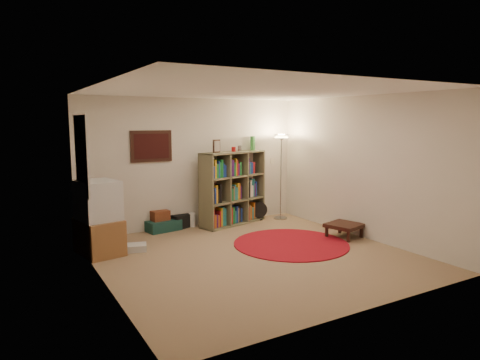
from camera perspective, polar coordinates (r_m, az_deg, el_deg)
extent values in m
cube|color=#886C4F|center=(6.70, 1.84, -10.12)|extent=(4.50, 4.50, 0.02)
cube|color=white|center=(6.39, 1.95, 11.91)|extent=(4.50, 4.50, 0.02)
cube|color=beige|center=(8.42, -6.24, 2.30)|extent=(4.50, 0.02, 2.50)
cube|color=beige|center=(4.68, 16.63, -2.40)|extent=(4.50, 0.02, 2.50)
cube|color=beige|center=(5.59, -18.22, -0.85)|extent=(0.02, 4.50, 2.50)
cube|color=beige|center=(7.85, 16.07, 1.64)|extent=(0.02, 4.50, 2.50)
cube|color=black|center=(8.06, -11.74, 4.43)|extent=(0.78, 0.04, 0.58)
cube|color=#3B0D0B|center=(8.04, -11.70, 4.43)|extent=(0.66, 0.01, 0.46)
cube|color=white|center=(6.83, -20.36, 3.10)|extent=(0.03, 1.00, 1.20)
cube|color=beige|center=(9.30, 4.32, 2.54)|extent=(0.08, 0.01, 0.12)
cube|color=#656143|center=(8.68, -0.93, -5.75)|extent=(1.52, 0.80, 0.03)
cube|color=#656143|center=(8.46, -0.96, 3.69)|extent=(1.52, 0.80, 0.03)
cube|color=#656143|center=(8.06, -4.55, -1.65)|extent=(0.14, 0.41, 1.46)
cube|color=#656143|center=(9.05, 2.27, -0.59)|extent=(0.14, 0.41, 1.46)
cube|color=#656143|center=(8.68, -1.87, -0.95)|extent=(1.41, 0.42, 1.46)
cube|color=#656143|center=(8.38, -2.13, -1.27)|extent=(0.14, 0.39, 1.40)
cube|color=#656143|center=(8.71, 0.19, -0.91)|extent=(0.14, 0.39, 1.40)
cube|color=#656143|center=(8.58, -0.94, -2.70)|extent=(1.45, 0.76, 0.03)
cube|color=#656143|center=(8.51, -0.95, 0.53)|extent=(1.45, 0.76, 0.03)
cube|color=gold|center=(8.16, -4.12, -5.36)|extent=(0.09, 0.17, 0.32)
cube|color=#A5171C|center=(8.19, -3.87, -5.12)|extent=(0.08, 0.17, 0.37)
cube|color=#BD5917|center=(8.23, -3.63, -5.47)|extent=(0.09, 0.17, 0.25)
cube|color=#44175E|center=(8.26, -3.40, -5.43)|extent=(0.08, 0.17, 0.25)
cube|color=#BD5917|center=(8.29, -3.19, -5.45)|extent=(0.08, 0.17, 0.23)
cube|color=#A5171C|center=(8.30, -3.00, -5.15)|extent=(0.08, 0.17, 0.31)
cube|color=gold|center=(8.32, -2.79, -4.92)|extent=(0.08, 0.17, 0.36)
cube|color=teal|center=(8.35, -2.56, -4.84)|extent=(0.09, 0.17, 0.37)
cube|color=teal|center=(8.39, -2.32, -4.90)|extent=(0.09, 0.17, 0.34)
cube|color=#44175E|center=(8.07, -4.14, -2.39)|extent=(0.09, 0.17, 0.23)
cube|color=black|center=(8.10, -3.89, -2.26)|extent=(0.09, 0.17, 0.26)
cube|color=navy|center=(8.13, -3.67, -2.07)|extent=(0.08, 0.17, 0.30)
cube|color=gold|center=(8.15, -3.44, -1.87)|extent=(0.08, 0.17, 0.35)
cube|color=black|center=(8.19, -3.19, -2.11)|extent=(0.09, 0.17, 0.27)
cube|color=black|center=(8.22, -2.93, -1.75)|extent=(0.09, 0.17, 0.36)
cube|color=#17762C|center=(8.00, -4.18, 1.13)|extent=(0.09, 0.17, 0.29)
cube|color=navy|center=(8.04, -3.89, 0.98)|extent=(0.10, 0.17, 0.24)
cube|color=gold|center=(8.07, -3.62, 1.45)|extent=(0.09, 0.17, 0.36)
cube|color=#17762C|center=(8.11, -3.36, 1.17)|extent=(0.09, 0.17, 0.28)
cube|color=navy|center=(8.13, -3.14, 1.39)|extent=(0.07, 0.17, 0.33)
cube|color=#17762C|center=(8.15, -2.97, 1.30)|extent=(0.07, 0.17, 0.30)
cube|color=#17762C|center=(8.18, -2.75, 1.51)|extent=(0.09, 0.17, 0.35)
cube|color=navy|center=(8.21, -2.53, 1.31)|extent=(0.07, 0.17, 0.29)
cube|color=navy|center=(8.24, -2.33, 1.18)|extent=(0.09, 0.17, 0.24)
cube|color=#A5171C|center=(8.48, -1.66, -4.71)|extent=(0.09, 0.17, 0.36)
cube|color=#A5171C|center=(8.51, -1.43, -4.76)|extent=(0.09, 0.17, 0.33)
cube|color=#17762C|center=(8.55, -1.20, -4.68)|extent=(0.09, 0.17, 0.33)
cube|color=teal|center=(8.59, -0.97, -4.90)|extent=(0.09, 0.17, 0.25)
cube|color=navy|center=(8.61, -0.74, -4.57)|extent=(0.09, 0.17, 0.34)
cube|color=olive|center=(8.64, -0.54, -4.66)|extent=(0.07, 0.17, 0.30)
cube|color=black|center=(8.66, -0.38, -4.50)|extent=(0.08, 0.17, 0.33)
cube|color=navy|center=(8.70, -0.17, -4.63)|extent=(0.09, 0.17, 0.28)
cube|color=#44175E|center=(8.39, -1.70, -1.93)|extent=(0.07, 0.17, 0.25)
cube|color=teal|center=(8.41, -1.52, -1.71)|extent=(0.08, 0.17, 0.31)
cube|color=#17762C|center=(8.45, -1.33, -1.92)|extent=(0.08, 0.17, 0.23)
cube|color=olive|center=(8.47, -1.15, -1.75)|extent=(0.07, 0.17, 0.28)
cube|color=teal|center=(8.49, -0.99, -1.63)|extent=(0.07, 0.17, 0.30)
cube|color=teal|center=(8.52, -0.78, -1.78)|extent=(0.09, 0.17, 0.25)
cube|color=gold|center=(8.55, -0.57, -1.48)|extent=(0.07, 0.17, 0.33)
cube|color=#BD5917|center=(8.57, -0.41, -1.47)|extent=(0.08, 0.17, 0.32)
cube|color=#44175E|center=(8.60, -0.24, -1.63)|extent=(0.07, 0.17, 0.27)
cube|color=teal|center=(8.33, -1.72, 1.27)|extent=(0.07, 0.17, 0.25)
cube|color=#44175E|center=(8.35, -1.52, 1.62)|extent=(0.09, 0.17, 0.35)
cube|color=#44175E|center=(8.38, -1.28, 1.59)|extent=(0.09, 0.17, 0.33)
cube|color=#17762C|center=(8.42, -1.04, 1.42)|extent=(0.08, 0.17, 0.27)
cube|color=gold|center=(8.44, -0.85, 1.71)|extent=(0.07, 0.17, 0.35)
cube|color=#A5171C|center=(8.47, -0.69, 1.60)|extent=(0.08, 0.17, 0.31)
cube|color=#44175E|center=(8.50, -0.50, 1.41)|extent=(0.08, 0.17, 0.25)
cube|color=#17762C|center=(8.53, -0.29, 1.50)|extent=(0.09, 0.17, 0.27)
cube|color=#44175E|center=(8.81, 0.61, -4.22)|extent=(0.08, 0.17, 0.36)
cube|color=#A5171C|center=(8.85, 0.80, -4.44)|extent=(0.08, 0.17, 0.28)
cube|color=olive|center=(8.87, 0.96, -4.28)|extent=(0.07, 0.17, 0.31)
cube|color=#BD5917|center=(8.91, 1.14, -4.33)|extent=(0.09, 0.17, 0.28)
cube|color=teal|center=(8.95, 1.36, -4.40)|extent=(0.09, 0.17, 0.25)
cube|color=#BD5917|center=(8.97, 1.57, -4.05)|extent=(0.08, 0.17, 0.35)
cube|color=olive|center=(9.00, 1.75, -4.17)|extent=(0.08, 0.17, 0.29)
cube|color=black|center=(9.04, 1.94, -4.32)|extent=(0.08, 0.17, 0.23)
cube|color=olive|center=(9.07, 2.11, -4.16)|extent=(0.08, 0.17, 0.27)
cube|color=#44175E|center=(8.73, 0.60, -1.58)|extent=(0.07, 0.17, 0.24)
cube|color=olive|center=(8.76, 0.75, -1.54)|extent=(0.07, 0.17, 0.24)
cube|color=black|center=(8.78, 0.92, -1.22)|extent=(0.08, 0.17, 0.33)
cube|color=silver|center=(8.81, 1.11, -1.11)|extent=(0.08, 0.17, 0.36)
cube|color=silver|center=(8.85, 1.31, -1.46)|extent=(0.09, 0.17, 0.24)
cube|color=teal|center=(8.87, 1.49, -0.99)|extent=(0.08, 0.17, 0.37)
cube|color=#44175E|center=(8.90, 1.66, -1.30)|extent=(0.08, 0.17, 0.27)
cube|color=navy|center=(8.93, 1.83, -1.14)|extent=(0.08, 0.17, 0.31)
cube|color=teal|center=(8.67, 0.65, 1.91)|extent=(0.09, 0.17, 0.36)
cube|color=#44175E|center=(8.70, 0.86, 1.83)|extent=(0.07, 0.17, 0.33)
cube|color=teal|center=(8.73, 1.00, 1.52)|extent=(0.07, 0.17, 0.23)
cube|color=navy|center=(8.76, 1.15, 1.60)|extent=(0.07, 0.17, 0.25)
cube|color=navy|center=(8.78, 1.30, 1.59)|extent=(0.07, 0.17, 0.24)
cube|color=#A5171C|center=(8.81, 1.50, 1.62)|extent=(0.10, 0.17, 0.25)
cube|color=black|center=(8.85, 1.72, 1.64)|extent=(0.08, 0.17, 0.24)
cube|color=black|center=(8.18, -3.14, 4.53)|extent=(0.18, 0.07, 0.25)
cube|color=gray|center=(8.17, -3.07, 4.53)|extent=(0.13, 0.05, 0.20)
cylinder|color=#990E0E|center=(8.47, -0.86, 4.12)|extent=(0.10, 0.10, 0.09)
cylinder|color=#9B9BA0|center=(8.59, -0.06, 4.25)|extent=(0.09, 0.09, 0.11)
cylinder|color=#368E3C|center=(8.80, 1.66, 4.91)|extent=(0.10, 0.10, 0.29)
cylinder|color=#368E3C|center=(8.92, 1.77, 4.95)|extent=(0.10, 0.10, 0.29)
cylinder|color=#9B9BA0|center=(9.16, 5.40, -5.07)|extent=(0.30, 0.30, 0.03)
cylinder|color=#9B9BA0|center=(9.01, 5.47, 0.18)|extent=(0.03, 0.03, 1.66)
cone|color=#9B9BA0|center=(8.94, 5.55, 5.66)|extent=(0.35, 0.35, 0.13)
cylinder|color=#FFD88C|center=(8.94, 5.55, 5.69)|extent=(0.29, 0.29, 0.02)
cylinder|color=black|center=(9.04, 2.52, -5.22)|extent=(0.23, 0.23, 0.03)
cylinder|color=black|center=(9.02, 2.52, -4.69)|extent=(0.05, 0.05, 0.14)
cylinder|color=black|center=(8.98, 2.56, -3.98)|extent=(0.34, 0.18, 0.34)
cube|color=brown|center=(7.07, -18.26, -7.16)|extent=(0.69, 0.88, 0.55)
cube|color=silver|center=(6.95, -18.46, -2.56)|extent=(0.66, 0.75, 0.60)
cube|color=black|center=(7.05, -16.36, -2.32)|extent=(0.13, 0.56, 0.50)
cube|color=black|center=(7.06, -16.32, -2.31)|extent=(0.11, 0.50, 0.44)
cube|color=silver|center=(7.11, -13.67, -8.74)|extent=(0.38, 0.35, 0.11)
cube|color=#133530|center=(8.28, -10.27, -5.95)|extent=(0.68, 0.50, 0.20)
cube|color=#5D2917|center=(8.22, -10.61, -4.67)|extent=(0.35, 0.27, 0.19)
cube|color=black|center=(8.44, -8.08, -5.43)|extent=(0.46, 0.43, 0.26)
cylinder|color=white|center=(8.48, -6.40, -5.30)|extent=(0.15, 0.15, 0.27)
cylinder|color=maroon|center=(7.33, 6.81, -8.43)|extent=(1.93, 1.93, 0.02)
cube|color=black|center=(7.86, 13.73, -5.90)|extent=(0.67, 0.67, 0.07)
cube|color=black|center=(7.60, 14.26, -7.33)|extent=(0.05, 0.05, 0.20)
cube|color=black|center=(7.97, 15.88, -6.68)|extent=(0.05, 0.05, 0.20)
cube|color=black|center=(7.82, 11.48, -6.81)|extent=(0.05, 0.05, 0.20)
cube|color=black|center=(8.18, 13.18, -6.21)|extent=(0.05, 0.05, 0.20)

